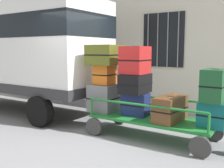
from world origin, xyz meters
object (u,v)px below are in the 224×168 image
Objects in this scene: van at (24,48)px; suitcase_midleft_middle at (135,84)px; suitcase_left_top at (106,55)px; suitcase_center_bottom at (170,109)px; suitcase_midleft_top at (135,60)px; suitcase_left_bottom at (105,98)px; suitcase_left_middle at (105,75)px; suitcase_midleft_bottom at (135,104)px; suitcase_midright_middle at (214,86)px; suitcase_midright_bottom at (213,115)px; luggage_cart at (152,121)px.

van is 7.20× the size of suitcase_midleft_middle.
suitcase_left_top reaches higher than suitcase_center_bottom.
suitcase_left_bottom is at bearing 178.54° from suitcase_midleft_top.
suitcase_left_middle is (0.00, 0.02, 0.50)m from suitcase_left_bottom.
van reaches higher than suitcase_left_middle.
suitcase_center_bottom is at bearing -1.54° from suitcase_left_middle.
suitcase_midleft_top is 1.16m from suitcase_center_bottom.
suitcase_center_bottom is (0.75, -0.01, -0.89)m from suitcase_midleft_top.
suitcase_midleft_middle is at bearing -3.51° from suitcase_left_top.
suitcase_left_bottom is (2.91, -0.28, -1.08)m from van.
suitcase_left_bottom reaches higher than suitcase_midleft_bottom.
van is 5.21m from suitcase_midright_middle.
suitcase_midleft_top reaches higher than suitcase_midright_bottom.
luggage_cart is (4.04, -0.26, -1.44)m from van.
suitcase_left_bottom is 2.25m from suitcase_midright_bottom.
suitcase_midright_bottom is at bearing -0.43° from suitcase_midleft_bottom.
luggage_cart is at bearing -0.13° from suitcase_left_middle.
suitcase_left_bottom is 1.14× the size of suitcase_midleft_bottom.
luggage_cart is 4.45× the size of suitcase_midleft_top.
suitcase_midleft_bottom is 1.50m from suitcase_midright_bottom.
suitcase_left_bottom is 0.91× the size of suitcase_midleft_middle.
suitcase_midleft_top reaches higher than luggage_cart.
suitcase_left_top is 2.31m from suitcase_midright_middle.
suitcase_left_bottom is at bearing -90.00° from suitcase_left_middle.
suitcase_left_top is at bearing 90.00° from suitcase_left_bottom.
suitcase_midleft_middle is at bearing -178.21° from luggage_cart.
suitcase_center_bottom is at bearing -5.76° from luggage_cart.
suitcase_left_middle is 0.82m from suitcase_midleft_top.
suitcase_left_top is 1.18× the size of suitcase_midleft_middle.
suitcase_midright_middle reaches higher than suitcase_midright_bottom.
suitcase_midleft_bottom is 0.42m from suitcase_midleft_middle.
suitcase_left_top is 0.76m from suitcase_midleft_top.
suitcase_midleft_top is (3.66, -0.30, -0.25)m from van.
van is at bearing 175.51° from suitcase_left_top.
suitcase_center_bottom is 1.44× the size of suitcase_midright_middle.
van is 5.30m from suitcase_midright_bottom.
suitcase_center_bottom is at bearing -0.41° from suitcase_midleft_top.
suitcase_midright_middle is at bearing 0.97° from suitcase_midleft_middle.
suitcase_midright_middle reaches higher than suitcase_midleft_bottom.
suitcase_midleft_bottom is 1.58m from suitcase_midright_middle.
suitcase_midleft_middle reaches higher than suitcase_midright_bottom.
suitcase_center_bottom reaches higher than suitcase_midleft_bottom.
suitcase_left_middle is 0.76m from suitcase_midleft_middle.
suitcase_left_middle is 1.60m from suitcase_center_bottom.
van reaches higher than suitcase_left_bottom.
suitcase_left_middle is 0.76× the size of suitcase_midleft_top.
suitcase_midleft_top is at bearing -178.23° from suitcase_midright_middle.
suitcase_midleft_top is (0.00, -0.04, 0.89)m from suitcase_midleft_bottom.
suitcase_midright_middle is at bearing 0.29° from suitcase_left_middle.
luggage_cart is at bearing 4.95° from suitcase_midleft_top.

